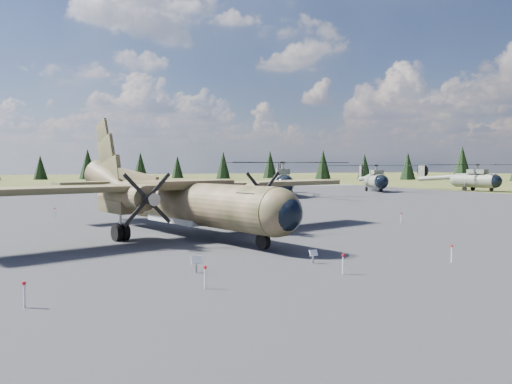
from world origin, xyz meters
name	(u,v)px	position (x,y,z in m)	size (l,w,h in m)	color
ground	(198,236)	(0.00, 0.00, 0.00)	(500.00, 500.00, 0.00)	brown
apron	(162,220)	(0.00, 10.00, 0.00)	(120.00, 120.00, 0.04)	#5D5D62
transport_plane	(176,195)	(-1.06, 1.41, 2.57)	(26.82, 23.95, 8.95)	#37391E
helicopter_near	(283,172)	(23.81, 34.52, 3.64)	(26.55, 26.55, 5.14)	gray
helicopter_mid	(376,172)	(45.28, 40.58, 3.35)	(24.25, 24.25, 4.72)	gray
helicopter_far	(475,172)	(62.87, 35.00, 3.44)	(22.62, 24.10, 4.85)	gray
info_placard_left	(196,262)	(-3.48, -10.76, 0.48)	(0.48, 0.24, 0.72)	gray
info_placard_right	(313,254)	(2.07, -10.97, 0.42)	(0.41, 0.19, 0.64)	gray
barrier_fence	(192,228)	(-0.46, -0.08, 0.51)	(33.12, 29.62, 0.85)	white
treeline	(145,161)	(-3.07, 1.58, 4.82)	(305.29, 302.41, 10.80)	black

